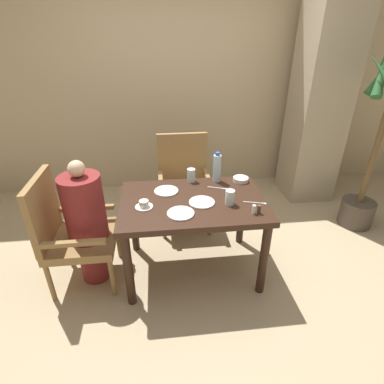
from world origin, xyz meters
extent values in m
plane|color=tan|center=(0.00, 0.00, 0.00)|extent=(16.00, 16.00, 0.00)
cube|color=tan|center=(0.00, 1.80, 1.40)|extent=(8.00, 0.06, 2.80)
cube|color=tan|center=(1.65, 1.30, 1.35)|extent=(0.56, 0.56, 2.70)
cube|color=#331E14|center=(0.00, 0.00, 0.70)|extent=(1.18, 0.80, 0.05)
cylinder|color=#331E14|center=(-0.53, -0.34, 0.34)|extent=(0.07, 0.07, 0.68)
cylinder|color=#331E14|center=(0.53, -0.34, 0.34)|extent=(0.07, 0.07, 0.68)
cylinder|color=#331E14|center=(-0.53, 0.34, 0.34)|extent=(0.07, 0.07, 0.68)
cylinder|color=#331E14|center=(0.53, 0.34, 0.34)|extent=(0.07, 0.07, 0.68)
cube|color=olive|center=(-0.92, 0.00, 0.40)|extent=(0.54, 0.54, 0.07)
cube|color=olive|center=(-1.17, 0.00, 0.71)|extent=(0.05, 0.54, 0.54)
cube|color=olive|center=(-0.92, 0.25, 0.56)|extent=(0.49, 0.04, 0.04)
cube|color=olive|center=(-0.92, -0.25, 0.56)|extent=(0.49, 0.04, 0.04)
cylinder|color=olive|center=(-0.68, 0.24, 0.18)|extent=(0.04, 0.04, 0.37)
cylinder|color=olive|center=(-0.68, -0.24, 0.18)|extent=(0.04, 0.04, 0.37)
cylinder|color=olive|center=(-1.16, 0.24, 0.18)|extent=(0.04, 0.04, 0.37)
cylinder|color=olive|center=(-1.16, -0.24, 0.18)|extent=(0.04, 0.04, 0.37)
cylinder|color=maroon|center=(-0.86, 0.00, 0.22)|extent=(0.24, 0.24, 0.44)
cylinder|color=maroon|center=(-0.86, 0.00, 0.71)|extent=(0.32, 0.32, 0.54)
sphere|color=beige|center=(-0.86, 0.00, 1.05)|extent=(0.13, 0.13, 0.13)
cube|color=olive|center=(0.00, 0.73, 0.40)|extent=(0.54, 0.54, 0.07)
cube|color=olive|center=(0.00, 0.98, 0.71)|extent=(0.54, 0.05, 0.54)
cube|color=olive|center=(0.25, 0.73, 0.56)|extent=(0.04, 0.49, 0.04)
cube|color=olive|center=(-0.25, 0.73, 0.56)|extent=(0.04, 0.49, 0.04)
cylinder|color=olive|center=(0.24, 0.49, 0.18)|extent=(0.04, 0.04, 0.37)
cylinder|color=olive|center=(-0.24, 0.49, 0.18)|extent=(0.04, 0.04, 0.37)
cylinder|color=olive|center=(0.24, 0.97, 0.18)|extent=(0.04, 0.04, 0.37)
cylinder|color=olive|center=(-0.24, 0.97, 0.18)|extent=(0.04, 0.04, 0.37)
cylinder|color=#4C4238|center=(1.91, 0.51, 0.15)|extent=(0.35, 0.35, 0.29)
cylinder|color=brown|center=(1.91, 0.51, 0.85)|extent=(0.06, 0.06, 1.12)
cone|color=#285B2D|center=(1.79, 0.58, 1.63)|extent=(0.28, 0.36, 0.48)
cylinder|color=white|center=(-0.11, -0.20, 0.73)|extent=(0.21, 0.21, 0.01)
cylinder|color=white|center=(0.07, -0.06, 0.73)|extent=(0.21, 0.21, 0.01)
cylinder|color=white|center=(-0.21, 0.17, 0.73)|extent=(0.21, 0.21, 0.01)
cylinder|color=white|center=(-0.39, -0.07, 0.73)|extent=(0.14, 0.14, 0.01)
cylinder|color=white|center=(-0.39, -0.07, 0.76)|extent=(0.08, 0.08, 0.05)
cylinder|color=white|center=(0.48, 0.29, 0.75)|extent=(0.14, 0.14, 0.04)
cylinder|color=silver|center=(0.26, 0.32, 0.85)|extent=(0.07, 0.07, 0.25)
cylinder|color=#3359B2|center=(0.26, 0.32, 0.99)|extent=(0.04, 0.04, 0.03)
cylinder|color=silver|center=(0.03, 0.34, 0.79)|extent=(0.07, 0.07, 0.12)
cylinder|color=silver|center=(0.28, -0.10, 0.79)|extent=(0.07, 0.07, 0.12)
cylinder|color=white|center=(0.43, -0.26, 0.76)|extent=(0.03, 0.03, 0.07)
cylinder|color=#4C3D2D|center=(0.47, -0.26, 0.76)|extent=(0.03, 0.03, 0.07)
cube|color=silver|center=(0.48, -0.11, 0.73)|extent=(0.16, 0.06, 0.00)
cube|color=silver|center=(0.56, -0.13, 0.73)|extent=(0.04, 0.03, 0.00)
cube|color=silver|center=(0.23, 0.18, 0.73)|extent=(0.16, 0.07, 0.00)
cube|color=silver|center=(0.31, 0.15, 0.73)|extent=(0.06, 0.04, 0.00)
camera|label=1|loc=(-0.25, -2.10, 1.94)|focal=28.00mm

